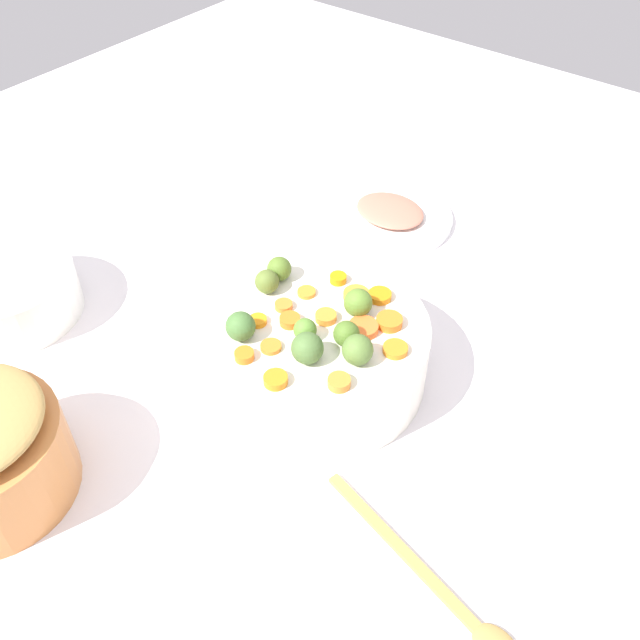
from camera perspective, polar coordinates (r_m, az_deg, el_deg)
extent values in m
cube|color=white|center=(0.99, 1.01, -6.86)|extent=(2.40, 2.40, 0.02)
cylinder|color=white|center=(0.97, 0.00, -2.65)|extent=(0.30, 0.30, 0.10)
cylinder|color=orange|center=(0.89, -6.20, -2.88)|extent=(0.04, 0.04, 0.01)
cylinder|color=orange|center=(0.96, -2.98, 1.19)|extent=(0.03, 0.03, 0.01)
cylinder|color=orange|center=(0.93, 5.68, -0.12)|extent=(0.04, 0.04, 0.01)
cylinder|color=orange|center=(0.90, 6.17, -2.38)|extent=(0.04, 0.04, 0.01)
cylinder|color=orange|center=(0.94, 0.48, 0.26)|extent=(0.04, 0.04, 0.01)
cylinder|color=orange|center=(0.97, 4.91, 2.00)|extent=(0.04, 0.04, 0.01)
cylinder|color=orange|center=(0.90, -4.03, -2.18)|extent=(0.04, 0.04, 0.01)
cylinder|color=orange|center=(0.93, -2.64, -0.16)|extent=(0.04, 0.04, 0.01)
cylinder|color=orange|center=(0.86, 1.57, -5.09)|extent=(0.04, 0.04, 0.01)
cylinder|color=orange|center=(0.92, 3.56, -0.65)|extent=(0.05, 0.05, 0.01)
cylinder|color=orange|center=(0.97, 2.98, 2.05)|extent=(0.05, 0.05, 0.01)
cylinder|color=orange|center=(0.86, -3.64, -4.88)|extent=(0.04, 0.04, 0.01)
cylinder|color=orange|center=(1.00, 1.49, 3.41)|extent=(0.03, 0.03, 0.01)
cylinder|color=orange|center=(0.98, -1.11, 2.28)|extent=(0.04, 0.04, 0.01)
cylinder|color=orange|center=(0.94, -5.10, -0.05)|extent=(0.03, 0.03, 0.01)
sphere|color=#4C6E35|center=(0.87, -1.04, -2.31)|extent=(0.04, 0.04, 0.04)
sphere|color=#477135|center=(0.91, -6.51, -0.51)|extent=(0.04, 0.04, 0.04)
sphere|color=#557429|center=(1.00, -3.35, 4.20)|extent=(0.04, 0.04, 0.04)
sphere|color=#5C702D|center=(0.98, -4.35, 3.15)|extent=(0.03, 0.03, 0.03)
sphere|color=#5B802D|center=(0.94, 3.13, 1.43)|extent=(0.04, 0.04, 0.04)
sphere|color=#598732|center=(0.91, -1.23, -0.80)|extent=(0.03, 0.03, 0.03)
sphere|color=#4E6F27|center=(0.90, 2.17, -1.14)|extent=(0.03, 0.03, 0.03)
sphere|color=#577734|center=(0.88, 3.28, -2.26)|extent=(0.04, 0.04, 0.04)
cube|color=#AE8A48|center=(0.85, 6.67, -18.12)|extent=(0.07, 0.25, 0.01)
cylinder|color=white|center=(1.18, -24.14, 2.05)|extent=(0.21, 0.21, 0.08)
cylinder|color=white|center=(1.30, 5.45, 8.37)|extent=(0.24, 0.24, 0.01)
ellipsoid|color=#C4745D|center=(1.29, 5.73, 8.89)|extent=(0.12, 0.14, 0.02)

